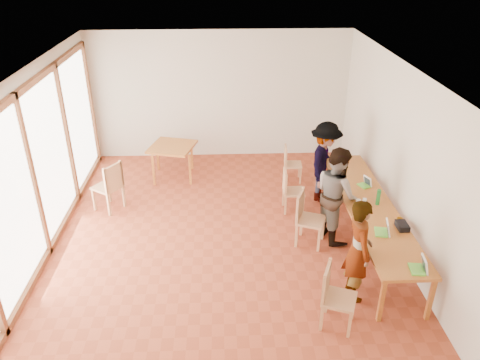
# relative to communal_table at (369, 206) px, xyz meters

# --- Properties ---
(ground) EXTENTS (8.00, 8.00, 0.00)m
(ground) POSITION_rel_communal_table_xyz_m (-2.50, -0.14, -0.70)
(ground) COLOR #9F4226
(ground) RESTS_ON ground
(wall_back) EXTENTS (6.00, 0.10, 3.00)m
(wall_back) POSITION_rel_communal_table_xyz_m (-2.50, 3.86, 0.80)
(wall_back) COLOR beige
(wall_back) RESTS_ON ground
(wall_right) EXTENTS (0.10, 8.00, 3.00)m
(wall_right) POSITION_rel_communal_table_xyz_m (0.50, -0.14, 0.80)
(wall_right) COLOR beige
(wall_right) RESTS_ON ground
(window_wall) EXTENTS (0.10, 8.00, 3.00)m
(window_wall) POSITION_rel_communal_table_xyz_m (-5.46, -0.14, 0.80)
(window_wall) COLOR white
(window_wall) RESTS_ON ground
(ceiling) EXTENTS (6.00, 8.00, 0.04)m
(ceiling) POSITION_rel_communal_table_xyz_m (-2.50, -0.14, 2.32)
(ceiling) COLOR white
(ceiling) RESTS_ON wall_back
(communal_table) EXTENTS (0.80, 4.00, 0.75)m
(communal_table) POSITION_rel_communal_table_xyz_m (0.00, 0.00, 0.00)
(communal_table) COLOR #C1662B
(communal_table) RESTS_ON ground
(side_table) EXTENTS (0.90, 0.90, 0.75)m
(side_table) POSITION_rel_communal_table_xyz_m (-3.56, 2.67, -0.03)
(side_table) COLOR #C1662B
(side_table) RESTS_ON ground
(chair_near) EXTENTS (0.57, 0.57, 0.50)m
(chair_near) POSITION_rel_communal_table_xyz_m (-1.04, -1.95, -0.13)
(chair_near) COLOR tan
(chair_near) RESTS_ON ground
(chair_mid) EXTENTS (0.59, 0.59, 0.52)m
(chair_mid) POSITION_rel_communal_table_xyz_m (-1.08, 0.01, -0.11)
(chair_mid) COLOR tan
(chair_mid) RESTS_ON ground
(chair_far) EXTENTS (0.40, 0.40, 0.45)m
(chair_far) POSITION_rel_communal_table_xyz_m (-1.20, 1.11, -0.18)
(chair_far) COLOR tan
(chair_far) RESTS_ON ground
(chair_empty) EXTENTS (0.40, 0.40, 0.43)m
(chair_empty) POSITION_rel_communal_table_xyz_m (-1.03, 2.38, -0.21)
(chair_empty) COLOR tan
(chair_empty) RESTS_ON ground
(chair_spare) EXTENTS (0.65, 0.65, 0.54)m
(chair_spare) POSITION_rel_communal_table_xyz_m (-4.62, 1.26, -0.09)
(chair_spare) COLOR tan
(chair_spare) RESTS_ON ground
(person_near) EXTENTS (0.42, 0.61, 1.61)m
(person_near) POSITION_rel_communal_table_xyz_m (-0.56, -1.38, 0.10)
(person_near) COLOR gray
(person_near) RESTS_ON ground
(person_mid) EXTENTS (0.85, 0.98, 1.71)m
(person_mid) POSITION_rel_communal_table_xyz_m (-0.53, 0.17, 0.15)
(person_mid) COLOR gray
(person_mid) RESTS_ON ground
(person_far) EXTENTS (1.00, 1.23, 1.66)m
(person_far) POSITION_rel_communal_table_xyz_m (-0.46, 1.51, 0.13)
(person_far) COLOR gray
(person_far) RESTS_ON ground
(laptop_near) EXTENTS (0.25, 0.28, 0.21)m
(laptop_near) POSITION_rel_communal_table_xyz_m (0.17, -1.81, 0.11)
(laptop_near) COLOR #69D03E
(laptop_near) RESTS_ON communal_table
(laptop_mid) EXTENTS (0.27, 0.30, 0.22)m
(laptop_mid) POSITION_rel_communal_table_xyz_m (-0.03, -0.90, 0.11)
(laptop_mid) COLOR #69D03E
(laptop_mid) RESTS_ON communal_table
(laptop_far) EXTENTS (0.25, 0.27, 0.18)m
(laptop_far) POSITION_rel_communal_table_xyz_m (0.12, 0.65, 0.10)
(laptop_far) COLOR #69D03E
(laptop_far) RESTS_ON communal_table
(yellow_mug) EXTENTS (0.14, 0.14, 0.09)m
(yellow_mug) POSITION_rel_communal_table_xyz_m (0.30, -0.62, 0.09)
(yellow_mug) COLOR orange
(yellow_mug) RESTS_ON communal_table
(green_bottle) EXTENTS (0.07, 0.07, 0.28)m
(green_bottle) POSITION_rel_communal_table_xyz_m (0.13, -0.03, 0.19)
(green_bottle) COLOR #1F742D
(green_bottle) RESTS_ON communal_table
(clear_glass) EXTENTS (0.07, 0.07, 0.09)m
(clear_glass) POSITION_rel_communal_table_xyz_m (-0.08, 0.02, 0.09)
(clear_glass) COLOR silver
(clear_glass) RESTS_ON communal_table
(condiment_cup) EXTENTS (0.08, 0.08, 0.06)m
(condiment_cup) POSITION_rel_communal_table_xyz_m (-0.17, 0.05, 0.08)
(condiment_cup) COLOR white
(condiment_cup) RESTS_ON communal_table
(pink_phone) EXTENTS (0.05, 0.10, 0.01)m
(pink_phone) POSITION_rel_communal_table_xyz_m (0.13, -1.88, 0.05)
(pink_phone) COLOR #ED4986
(pink_phone) RESTS_ON communal_table
(black_pouch) EXTENTS (0.16, 0.26, 0.09)m
(black_pouch) POSITION_rel_communal_table_xyz_m (0.29, -0.77, 0.09)
(black_pouch) COLOR black
(black_pouch) RESTS_ON communal_table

